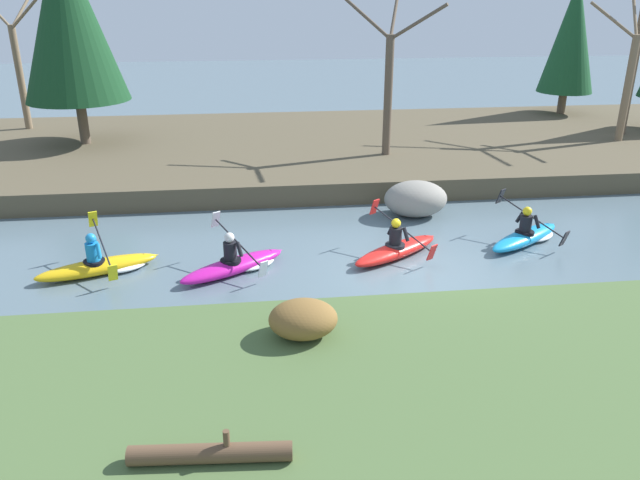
% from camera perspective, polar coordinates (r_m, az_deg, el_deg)
% --- Properties ---
extents(ground_plane, '(90.00, 90.00, 0.00)m').
position_cam_1_polar(ground_plane, '(14.35, 8.78, -3.28)').
color(ground_plane, slate).
extents(riverbank_near, '(44.00, 5.92, 0.85)m').
position_cam_1_polar(riverbank_near, '(9.80, 17.40, -14.48)').
color(riverbank_near, '#4C6638').
rests_on(riverbank_near, ground).
extents(riverbank_far, '(44.00, 11.56, 0.67)m').
position_cam_1_polar(riverbank_far, '(24.28, 2.11, 8.44)').
color(riverbank_far, brown).
rests_on(riverbank_far, ground).
extents(conifer_tree_far_left, '(3.65, 3.65, 7.33)m').
position_cam_1_polar(conifer_tree_far_left, '(24.51, -22.06, 18.39)').
color(conifer_tree_far_left, brown).
rests_on(conifer_tree_far_left, riverbank_far).
extents(conifer_tree_left, '(2.43, 2.43, 5.89)m').
position_cam_1_polar(conifer_tree_left, '(30.92, 22.02, 16.95)').
color(conifer_tree_left, brown).
rests_on(conifer_tree_left, riverbank_far).
extents(bare_tree_upstream, '(2.99, 2.96, 5.38)m').
position_cam_1_polar(bare_tree_upstream, '(28.35, -25.80, 14.23)').
color(bare_tree_upstream, '#7A664C').
rests_on(bare_tree_upstream, riverbank_far).
extents(bare_tree_mid_upstream, '(2.94, 2.91, 5.28)m').
position_cam_1_polar(bare_tree_mid_upstream, '(21.64, 6.33, 14.26)').
color(bare_tree_mid_upstream, brown).
rests_on(bare_tree_mid_upstream, riverbank_far).
extents(bare_tree_mid_downstream, '(2.84, 2.80, 5.08)m').
position_cam_1_polar(bare_tree_mid_downstream, '(26.19, 26.45, 13.32)').
color(bare_tree_mid_downstream, '#7A664C').
rests_on(bare_tree_mid_downstream, riverbank_far).
extents(bare_tree_downstream, '(4.13, 4.08, 7.54)m').
position_cam_1_polar(bare_tree_downstream, '(27.44, 27.07, 15.97)').
color(bare_tree_downstream, brown).
rests_on(bare_tree_downstream, riverbank_far).
extents(shrub_clump_nearest, '(1.12, 0.93, 0.61)m').
position_cam_1_polar(shrub_clump_nearest, '(10.09, -1.55, -7.23)').
color(shrub_clump_nearest, brown).
rests_on(shrub_clump_nearest, riverbank_near).
extents(kayaker_lead, '(2.58, 2.01, 1.20)m').
position_cam_1_polar(kayaker_lead, '(16.81, 18.45, 0.42)').
color(kayaker_lead, '#1993D6').
rests_on(kayaker_lead, ground).
extents(kayaker_middle, '(2.58, 2.01, 1.20)m').
position_cam_1_polar(kayaker_middle, '(15.21, 7.05, -0.76)').
color(kayaker_middle, red).
rests_on(kayaker_middle, ground).
extents(kayaker_trailing, '(2.59, 2.01, 1.20)m').
position_cam_1_polar(kayaker_trailing, '(14.45, -7.58, -2.16)').
color(kayaker_trailing, '#C61999').
rests_on(kayaker_trailing, ground).
extents(kayaker_far_back, '(2.73, 1.99, 1.20)m').
position_cam_1_polar(kayaker_far_back, '(15.10, -19.27, -2.17)').
color(kayaker_far_back, yellow).
rests_on(kayaker_far_back, ground).
extents(boulder_midstream, '(1.80, 1.41, 1.01)m').
position_cam_1_polar(boulder_midstream, '(17.95, 8.73, 3.75)').
color(boulder_midstream, gray).
rests_on(boulder_midstream, ground).
extents(driftwood_log, '(1.96, 0.39, 0.44)m').
position_cam_1_polar(driftwood_log, '(7.92, -9.96, -18.65)').
color(driftwood_log, brown).
rests_on(driftwood_log, riverbank_near).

